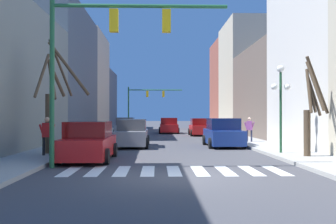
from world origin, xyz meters
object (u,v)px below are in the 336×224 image
car_parked_right_far (132,134)px  car_parked_left_far (89,142)px  car_parked_right_mid (169,126)px  pedestrian_on_left_sidewalk (47,133)px  street_lamp_right_corner (281,91)px  car_at_intersection (200,128)px  pedestrian_waiting_at_curb (249,127)px  traffic_signal_far (145,98)px  car_parked_right_near (223,133)px  street_tree_right_near (311,110)px  traffic_signal_near (103,43)px  car_driving_away_lane (125,127)px  street_tree_right_far (53,100)px

car_parked_right_far → car_parked_left_far: car_parked_right_far is taller
car_parked_left_far → car_parked_right_mid: bearing=-9.5°
car_parked_right_far → pedestrian_on_left_sidewalk: size_ratio=2.77×
street_lamp_right_corner → car_at_intersection: (-1.82, 18.62, -2.36)m
car_at_intersection → pedestrian_waiting_at_curb: size_ratio=2.48×
car_at_intersection → pedestrian_waiting_at_curb: bearing=-168.9°
car_parked_left_far → traffic_signal_far: bearing=-2.0°
traffic_signal_far → pedestrian_waiting_at_curb: 28.29m
car_parked_right_near → street_tree_right_near: 7.79m
pedestrian_on_left_sidewalk → street_tree_right_near: size_ratio=0.39×
traffic_signal_near → car_parked_right_far: traffic_signal_near is taller
traffic_signal_near → street_tree_right_near: 9.36m
car_parked_left_far → car_driving_away_lane: (-0.07, 20.58, 0.02)m
pedestrian_waiting_at_curb → pedestrian_on_left_sidewalk: size_ratio=0.97×
pedestrian_waiting_at_curb → street_tree_right_far: bearing=-127.9°
traffic_signal_near → car_parked_right_far: bearing=87.1°
street_lamp_right_corner → car_parked_right_far: street_lamp_right_corner is taller
street_tree_right_near → traffic_signal_far: bearing=102.9°
traffic_signal_near → car_at_intersection: (6.13, 22.73, -3.86)m
car_driving_away_lane → pedestrian_on_left_sidewalk: bearing=174.5°
car_parked_right_far → pedestrian_waiting_at_curb: pedestrian_waiting_at_curb is taller
car_parked_right_far → pedestrian_on_left_sidewalk: (-3.39, -6.49, 0.37)m
car_parked_left_far → car_parked_right_mid: size_ratio=1.12×
car_parked_right_near → street_tree_right_near: size_ratio=1.07×
street_lamp_right_corner → street_tree_right_near: size_ratio=0.95×
traffic_signal_far → car_parked_right_near: bearing=-78.9°
car_driving_away_lane → street_tree_right_far: 19.00m
street_lamp_right_corner → pedestrian_on_left_sidewalk: 11.08m
car_parked_left_far → pedestrian_on_left_sidewalk: 2.15m
traffic_signal_near → car_parked_left_far: 4.62m
car_parked_right_far → car_parked_right_mid: car_parked_right_far is taller
traffic_signal_far → street_tree_right_near: (8.34, -36.45, -2.08)m
car_parked_right_far → pedestrian_waiting_at_curb: (7.78, 2.22, 0.34)m
car_parked_left_far → car_parked_right_mid: 25.58m
street_tree_right_near → street_tree_right_far: (-11.62, 1.78, 0.52)m
car_driving_away_lane → car_parked_right_far: bearing=-173.7°
car_parked_right_far → traffic_signal_far: bearing=-179.8°
traffic_signal_far → pedestrian_on_left_sidewalk: (-3.28, -35.69, -3.08)m
traffic_signal_near → car_parked_right_near: traffic_signal_near is taller
car_parked_right_mid → street_tree_right_far: (-6.19, -23.47, 1.90)m
car_parked_right_mid → car_driving_away_lane: bearing=137.5°
car_parked_right_far → car_parked_right_mid: bearing=171.2°
street_lamp_right_corner → street_tree_right_near: bearing=-66.4°
car_at_intersection → street_tree_right_near: (2.58, -20.36, 1.39)m
traffic_signal_far → car_at_intersection: 17.44m
traffic_signal_near → car_parked_right_near: (6.09, 9.59, -3.81)m
car_parked_right_mid → street_tree_right_near: bearing=-167.9°
car_parked_left_far → car_at_intersection: 21.54m
traffic_signal_near → street_tree_right_far: 5.43m
traffic_signal_near → car_at_intersection: 23.86m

